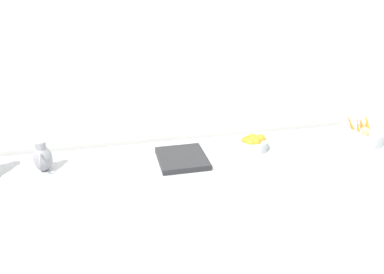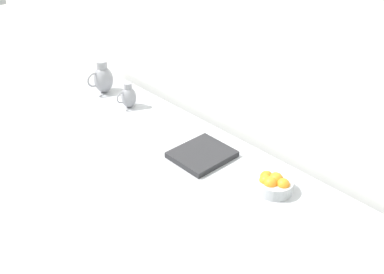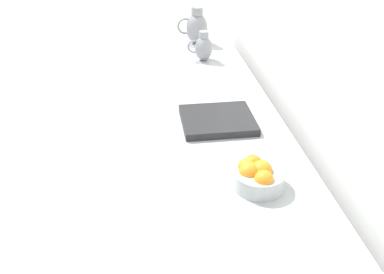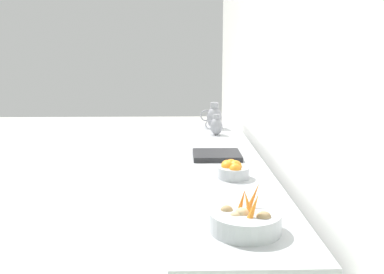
{
  "view_description": "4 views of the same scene",
  "coord_description": "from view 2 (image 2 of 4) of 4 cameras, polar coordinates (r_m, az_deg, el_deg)",
  "views": [
    {
      "loc": [
        0.63,
        -0.46,
        2.03
      ],
      "look_at": [
        -1.45,
        0.03,
        1.11
      ],
      "focal_mm": 36.15,
      "sensor_mm": 36.0,
      "label": 1
    },
    {
      "loc": [
        0.04,
        1.58,
        2.43
      ],
      "look_at": [
        -1.47,
        -0.05,
        1.06
      ],
      "focal_mm": 41.53,
      "sensor_mm": 36.0,
      "label": 2
    },
    {
      "loc": [
        -1.16,
        1.74,
        1.91
      ],
      "look_at": [
        -1.36,
        0.24,
        1.01
      ],
      "focal_mm": 40.19,
      "sensor_mm": 36.0,
      "label": 3
    },
    {
      "loc": [
        -1.26,
        3.04,
        1.7
      ],
      "look_at": [
        -1.34,
        -0.08,
        1.05
      ],
      "focal_mm": 41.1,
      "sensor_mm": 36.0,
      "label": 4
    }
  ],
  "objects": [
    {
      "name": "counter_sink_basin",
      "position": [
        2.69,
        1.29,
        -2.26
      ],
      "size": [
        0.34,
        0.3,
        0.04
      ],
      "primitive_type": "cube",
      "color": "#232326",
      "rests_on": "prep_counter"
    },
    {
      "name": "tile_wall_left",
      "position": [
        2.41,
        18.99,
        7.2
      ],
      "size": [
        0.1,
        8.55,
        3.0
      ],
      "primitive_type": "cube",
      "color": "white",
      "rests_on": "ground_plane"
    },
    {
      "name": "prep_counter",
      "position": [
        2.93,
        2.56,
        -10.71
      ],
      "size": [
        0.63,
        3.07,
        0.91
      ],
      "primitive_type": "cube",
      "color": "#ADAFB5",
      "rests_on": "ground_plane"
    },
    {
      "name": "metal_pitcher_tall",
      "position": [
        3.51,
        -11.37,
        7.39
      ],
      "size": [
        0.21,
        0.15,
        0.25
      ],
      "color": "gray",
      "rests_on": "prep_counter"
    },
    {
      "name": "orange_bowl",
      "position": [
        2.44,
        10.44,
        -5.92
      ],
      "size": [
        0.19,
        0.19,
        0.11
      ],
      "color": "#ADAFB5",
      "rests_on": "prep_counter"
    },
    {
      "name": "metal_pitcher_short",
      "position": [
        3.26,
        -8.16,
        5.19
      ],
      "size": [
        0.16,
        0.11,
        0.19
      ],
      "color": "gray",
      "rests_on": "prep_counter"
    }
  ]
}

